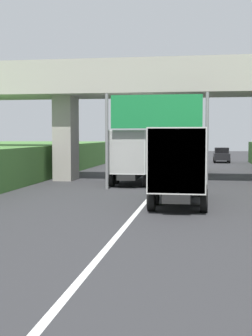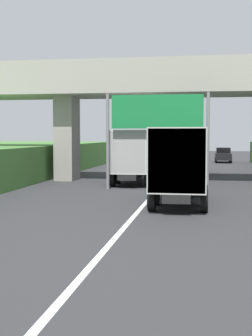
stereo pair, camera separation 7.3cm
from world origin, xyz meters
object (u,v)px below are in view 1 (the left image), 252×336
truck_blue (134,154)px  car_black (222,155)px  truck_green (180,162)px  truck_yellow (190,149)px  overhead_highway_sign (156,118)px

truck_blue → car_black: bearing=75.1°
car_black → truck_green: bearing=-95.4°
truck_yellow → overhead_highway_sign: bearing=-96.8°
truck_yellow → car_black: truck_yellow is taller
truck_blue → truck_green: bearing=-69.3°
overhead_highway_sign → car_black: size_ratio=1.43×
truck_blue → overhead_highway_sign: bearing=-64.6°
overhead_highway_sign → car_black: bearing=80.4°
truck_yellow → truck_blue: bearing=-109.2°
truck_green → truck_yellow: size_ratio=1.00×
truck_green → truck_yellow: 18.70m
truck_blue → car_black: size_ratio=1.78×
truck_yellow → car_black: 15.68m
truck_yellow → truck_green: bearing=-90.0°
truck_green → car_black: size_ratio=1.78×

